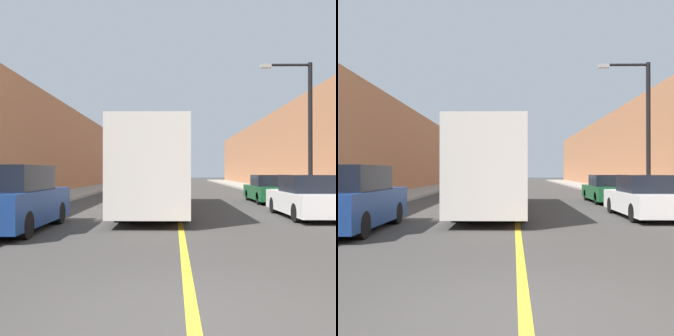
# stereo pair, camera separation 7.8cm
# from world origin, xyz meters

# --- Properties ---
(ground_plane) EXTENTS (200.00, 200.00, 0.00)m
(ground_plane) POSITION_xyz_m (0.00, 0.00, 0.00)
(ground_plane) COLOR #3F3D3A
(sidewalk_left) EXTENTS (3.09, 72.00, 0.16)m
(sidewalk_left) POSITION_xyz_m (-7.35, 30.00, 0.08)
(sidewalk_left) COLOR #9E998E
(sidewalk_left) RESTS_ON ground
(sidewalk_right) EXTENTS (3.09, 72.00, 0.16)m
(sidewalk_right) POSITION_xyz_m (7.35, 30.00, 0.08)
(sidewalk_right) COLOR #9E998E
(sidewalk_right) RESTS_ON ground
(building_row_left) EXTENTS (4.00, 72.00, 7.08)m
(building_row_left) POSITION_xyz_m (-10.90, 30.00, 3.54)
(building_row_left) COLOR #B2724C
(building_row_left) RESTS_ON ground
(building_row_right) EXTENTS (4.00, 72.00, 7.08)m
(building_row_right) POSITION_xyz_m (10.90, 30.00, 3.54)
(building_row_right) COLOR #B2724C
(building_row_right) RESTS_ON ground
(road_center_line) EXTENTS (0.16, 72.00, 0.01)m
(road_center_line) POSITION_xyz_m (0.00, 30.00, 0.00)
(road_center_line) COLOR gold
(road_center_line) RESTS_ON ground
(bus) EXTENTS (2.41, 10.86, 3.28)m
(bus) POSITION_xyz_m (-0.94, 11.86, 1.75)
(bus) COLOR silver
(bus) RESTS_ON ground
(parked_suv_left) EXTENTS (1.90, 4.51, 1.80)m
(parked_suv_left) POSITION_xyz_m (-4.62, 6.49, 0.84)
(parked_suv_left) COLOR navy
(parked_suv_left) RESTS_ON ground
(car_right_near) EXTENTS (1.81, 4.61, 1.51)m
(car_right_near) POSITION_xyz_m (4.53, 9.72, 0.68)
(car_right_near) COLOR silver
(car_right_near) RESTS_ON ground
(car_right_mid) EXTENTS (1.77, 4.57, 1.45)m
(car_right_mid) POSITION_xyz_m (4.78, 16.49, 0.66)
(car_right_mid) COLOR #145128
(car_right_mid) RESTS_ON ground
(street_lamp_right) EXTENTS (2.40, 0.24, 6.50)m
(street_lamp_right) POSITION_xyz_m (5.88, 13.93, 3.90)
(street_lamp_right) COLOR black
(street_lamp_right) RESTS_ON sidewalk_right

